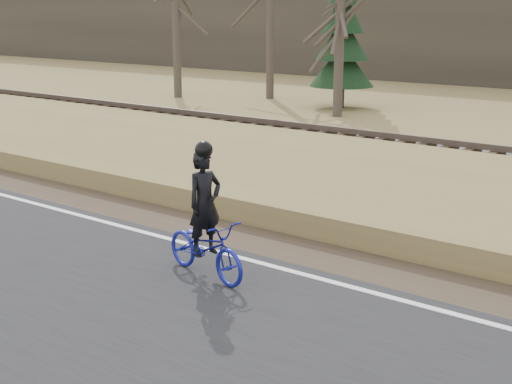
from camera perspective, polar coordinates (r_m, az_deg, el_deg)
The scene contains 10 objects.
ground at distance 13.83m, azimuth -13.98°, elevation -2.42°, with size 120.00×120.00×0.00m, color olive.
edge_line at distance 13.93m, azimuth -13.35°, elevation -1.98°, with size 120.00×0.12×0.01m, color silver.
shoulder at distance 14.57m, azimuth -10.32°, elevation -1.29°, with size 120.00×1.60×0.04m, color #473A2B.
embankment at distance 16.61m, azimuth -2.71°, elevation 1.59°, with size 120.00×5.00×0.44m, color olive.
ballast at distance 19.60m, azimuth 4.47°, elevation 3.57°, with size 120.00×3.00×0.45m, color slate.
railroad at distance 19.55m, azimuth 4.48°, elevation 4.44°, with size 120.00×2.40×0.29m.
cyclist at distance 10.48m, azimuth -4.08°, elevation -3.44°, with size 1.78×0.91×2.04m.
bare_tree_far_left at distance 32.68m, azimuth -6.42°, elevation 13.81°, with size 0.36×0.36×7.18m, color #483E34.
bare_tree_near_left at distance 26.71m, azimuth 6.73°, elevation 13.26°, with size 0.36×0.36×6.80m, color #483E34.
conifer at distance 29.27m, azimuth 6.94°, elevation 11.98°, with size 2.60×2.60×5.70m.
Camera 1 is at (10.45, -8.17, 3.92)m, focal length 50.00 mm.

